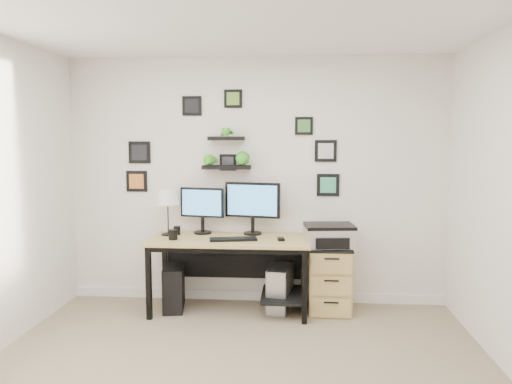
# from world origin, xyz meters

# --- Properties ---
(room) EXTENTS (4.00, 4.00, 4.00)m
(room) POSITION_xyz_m (0.00, 1.98, 0.05)
(room) COLOR tan
(room) RESTS_ON ground
(desk) EXTENTS (1.60, 0.70, 0.75)m
(desk) POSITION_xyz_m (-0.20, 1.67, 0.63)
(desk) COLOR tan
(desk) RESTS_ON ground
(monitor_left) EXTENTS (0.47, 0.22, 0.49)m
(monitor_left) POSITION_xyz_m (-0.55, 1.86, 1.03)
(monitor_left) COLOR black
(monitor_left) RESTS_ON desk
(monitor_right) EXTENTS (0.58, 0.22, 0.55)m
(monitor_right) POSITION_xyz_m (-0.02, 1.86, 1.07)
(monitor_right) COLOR black
(monitor_right) RESTS_ON desk
(keyboard) EXTENTS (0.48, 0.24, 0.02)m
(keyboard) POSITION_xyz_m (-0.19, 1.54, 0.76)
(keyboard) COLOR black
(keyboard) RESTS_ON desk
(mouse) EXTENTS (0.08, 0.10, 0.03)m
(mouse) POSITION_xyz_m (0.28, 1.57, 0.76)
(mouse) COLOR black
(mouse) RESTS_ON desk
(table_lamp) EXTENTS (0.24, 0.24, 0.48)m
(table_lamp) POSITION_xyz_m (-0.90, 1.76, 1.14)
(table_lamp) COLOR black
(table_lamp) RESTS_ON desk
(mug) EXTENTS (0.09, 0.09, 0.10)m
(mug) POSITION_xyz_m (-0.79, 1.53, 0.80)
(mug) COLOR black
(mug) RESTS_ON desk
(pen_cup) EXTENTS (0.07, 0.07, 0.09)m
(pen_cup) POSITION_xyz_m (-0.81, 1.78, 0.80)
(pen_cup) COLOR black
(pen_cup) RESTS_ON desk
(pc_tower_black) EXTENTS (0.27, 0.47, 0.45)m
(pc_tower_black) POSITION_xyz_m (-0.82, 1.65, 0.22)
(pc_tower_black) COLOR black
(pc_tower_black) RESTS_ON ground
(pc_tower_grey) EXTENTS (0.28, 0.48, 0.45)m
(pc_tower_grey) POSITION_xyz_m (0.27, 1.70, 0.23)
(pc_tower_grey) COLOR gray
(pc_tower_grey) RESTS_ON ground
(file_cabinet) EXTENTS (0.43, 0.53, 0.67)m
(file_cabinet) POSITION_xyz_m (0.77, 1.72, 0.34)
(file_cabinet) COLOR tan
(file_cabinet) RESTS_ON ground
(printer) EXTENTS (0.52, 0.44, 0.22)m
(printer) POSITION_xyz_m (0.76, 1.71, 0.78)
(printer) COLOR silver
(printer) RESTS_ON file_cabinet
(wall_decor) EXTENTS (2.28, 0.18, 1.11)m
(wall_decor) POSITION_xyz_m (-0.28, 1.93, 1.64)
(wall_decor) COLOR black
(wall_decor) RESTS_ON ground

